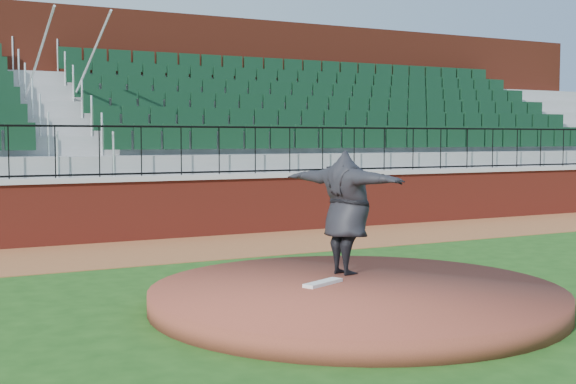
{
  "coord_description": "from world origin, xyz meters",
  "views": [
    {
      "loc": [
        -5.21,
        -8.27,
        2.07
      ],
      "look_at": [
        0.0,
        1.5,
        1.3
      ],
      "focal_mm": 48.55,
      "sensor_mm": 36.0,
      "label": 1
    }
  ],
  "objects": [
    {
      "name": "ground",
      "position": [
        0.0,
        0.0,
        0.0
      ],
      "size": [
        90.0,
        90.0,
        0.0
      ],
      "primitive_type": "plane",
      "color": "#1B4614",
      "rests_on": "ground"
    },
    {
      "name": "warning_track",
      "position": [
        0.0,
        5.4,
        0.01
      ],
      "size": [
        34.0,
        3.2,
        0.01
      ],
      "primitive_type": "cube",
      "color": "brown",
      "rests_on": "ground"
    },
    {
      "name": "field_wall",
      "position": [
        0.0,
        7.0,
        0.6
      ],
      "size": [
        34.0,
        0.35,
        1.2
      ],
      "primitive_type": "cube",
      "color": "maroon",
      "rests_on": "ground"
    },
    {
      "name": "wall_cap",
      "position": [
        0.0,
        7.0,
        1.25
      ],
      "size": [
        34.0,
        0.45,
        0.1
      ],
      "primitive_type": "cube",
      "color": "#B7B7B7",
      "rests_on": "field_wall"
    },
    {
      "name": "wall_railing",
      "position": [
        0.0,
        7.0,
        1.8
      ],
      "size": [
        34.0,
        0.05,
        1.0
      ],
      "primitive_type": null,
      "color": "black",
      "rests_on": "wall_cap"
    },
    {
      "name": "seating_stands",
      "position": [
        0.0,
        9.72,
        2.3
      ],
      "size": [
        34.0,
        5.1,
        4.6
      ],
      "primitive_type": null,
      "color": "gray",
      "rests_on": "ground"
    },
    {
      "name": "concourse_wall",
      "position": [
        0.0,
        12.52,
        2.75
      ],
      "size": [
        34.0,
        0.5,
        5.5
      ],
      "primitive_type": "cube",
      "color": "maroon",
      "rests_on": "ground"
    },
    {
      "name": "pitchers_mound",
      "position": [
        -0.04,
        -0.35,
        0.12
      ],
      "size": [
        5.06,
        5.06,
        0.25
      ],
      "primitive_type": "cylinder",
      "color": "brown",
      "rests_on": "ground"
    },
    {
      "name": "pitching_rubber",
      "position": [
        -0.33,
        -0.03,
        0.27
      ],
      "size": [
        0.65,
        0.4,
        0.04
      ],
      "primitive_type": "cube",
      "rotation": [
        0.0,
        0.0,
        0.41
      ],
      "color": "silver",
      "rests_on": "pitchers_mound"
    },
    {
      "name": "pitcher",
      "position": [
        0.33,
        0.47,
        1.08
      ],
      "size": [
        1.08,
        2.1,
        1.65
      ],
      "primitive_type": "imported",
      "rotation": [
        0.0,
        0.0,
        1.84
      ],
      "color": "black",
      "rests_on": "pitchers_mound"
    }
  ]
}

